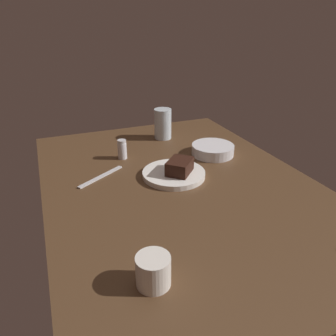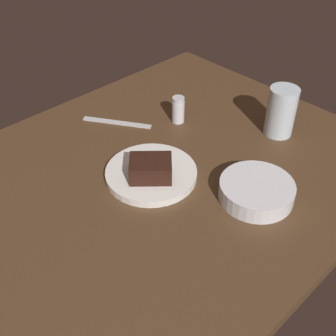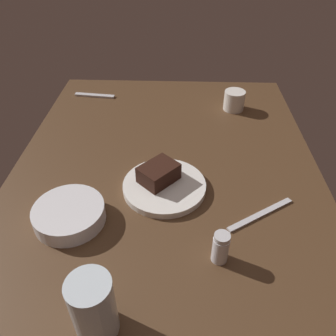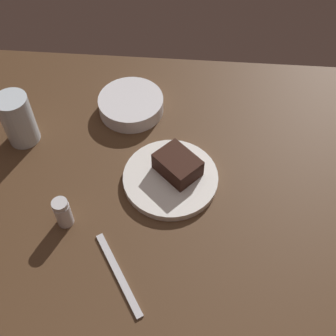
{
  "view_description": "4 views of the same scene",
  "coord_description": "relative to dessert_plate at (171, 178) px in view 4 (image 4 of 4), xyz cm",
  "views": [
    {
      "loc": [
        -84.4,
        37.63,
        52.61
      ],
      "look_at": [
        7.21,
        1.19,
        5.26
      ],
      "focal_mm": 34.66,
      "sensor_mm": 36.0,
      "label": 1
    },
    {
      "loc": [
        -44.65,
        -57.09,
        67.01
      ],
      "look_at": [
        6.86,
        -3.58,
        6.48
      ],
      "focal_mm": 45.9,
      "sensor_mm": 36.0,
      "label": 2
    },
    {
      "loc": [
        68.47,
        3.36,
        60.82
      ],
      "look_at": [
        -1.04,
        0.69,
        5.04
      ],
      "focal_mm": 35.99,
      "sensor_mm": 36.0,
      "label": 3
    },
    {
      "loc": [
        1.04,
        55.81,
        81.74
      ],
      "look_at": [
        5.57,
        -0.78,
        6.56
      ],
      "focal_mm": 46.35,
      "sensor_mm": 36.0,
      "label": 4
    }
  ],
  "objects": [
    {
      "name": "salt_shaker",
      "position": [
        20.88,
        12.4,
        2.75
      ],
      "size": [
        3.4,
        3.4,
        7.34
      ],
      "color": "silver",
      "rests_on": "dining_table"
    },
    {
      "name": "butter_knife",
      "position": [
        8.24,
        23.1,
        -0.62
      ],
      "size": [
        11.49,
        16.72,
        0.5
      ],
      "primitive_type": "cube",
      "rotation": [
        0.0,
        0.0,
        2.14
      ],
      "color": "silver",
      "rests_on": "dining_table"
    },
    {
      "name": "chocolate_cake_slice",
      "position": [
        -1.41,
        -1.28,
        3.12
      ],
      "size": [
        11.59,
        11.48,
        4.5
      ],
      "primitive_type": "cube",
      "rotation": [
        0.0,
        0.0,
        2.39
      ],
      "color": "black",
      "rests_on": "dessert_plate"
    },
    {
      "name": "dining_table",
      "position": [
        -4.96,
        0.21,
        -2.37
      ],
      "size": [
        120.0,
        84.0,
        3.0
      ],
      "primitive_type": "cube",
      "color": "#4C331E",
      "rests_on": "ground"
    },
    {
      "name": "side_bowl",
      "position": [
        11.51,
        -20.85,
        1.11
      ],
      "size": [
        16.16,
        16.16,
        3.97
      ],
      "primitive_type": "cylinder",
      "color": "silver",
      "rests_on": "dining_table"
    },
    {
      "name": "water_glass",
      "position": [
        35.81,
        -9.55,
        5.57
      ],
      "size": [
        7.4,
        7.4,
        12.89
      ],
      "primitive_type": "cylinder",
      "color": "silver",
      "rests_on": "dining_table"
    },
    {
      "name": "dessert_plate",
      "position": [
        0.0,
        0.0,
        0.0
      ],
      "size": [
        21.04,
        21.04,
        1.74
      ],
      "primitive_type": "cylinder",
      "color": "white",
      "rests_on": "dining_table"
    }
  ]
}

